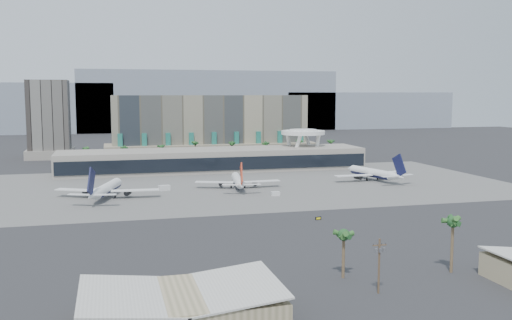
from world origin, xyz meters
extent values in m
plane|color=#232326|center=(0.00, 0.00, 0.00)|extent=(900.00, 900.00, 0.00)
cube|color=#5B5B59|center=(0.00, 55.00, 0.03)|extent=(260.00, 130.00, 0.06)
cube|color=gray|center=(60.00, 470.00, 35.00)|extent=(300.00, 60.00, 70.00)
cube|color=gray|center=(260.00, 470.00, 22.50)|extent=(220.00, 60.00, 45.00)
cube|color=gray|center=(10.00, 175.00, 21.00)|extent=(130.00, 22.00, 42.00)
cube|color=tan|center=(10.00, 173.00, 5.00)|extent=(140.00, 30.00, 10.00)
cube|color=#217364|center=(-50.00, 163.00, 9.00)|extent=(3.00, 2.00, 18.00)
cube|color=#217364|center=(-35.00, 163.00, 9.00)|extent=(3.00, 2.00, 18.00)
cube|color=#217364|center=(-20.00, 163.00, 9.00)|extent=(3.00, 2.00, 18.00)
cube|color=#217364|center=(-5.00, 163.00, 9.00)|extent=(3.00, 2.00, 18.00)
cube|color=#217364|center=(10.00, 163.00, 9.00)|extent=(3.00, 2.00, 18.00)
cube|color=#217364|center=(25.00, 163.00, 9.00)|extent=(3.00, 2.00, 18.00)
cube|color=#217364|center=(40.00, 163.00, 9.00)|extent=(3.00, 2.00, 18.00)
cube|color=#217364|center=(55.00, 163.00, 9.00)|extent=(3.00, 2.00, 18.00)
cube|color=#217364|center=(70.00, 163.00, 9.00)|extent=(3.00, 2.00, 18.00)
cube|color=black|center=(-95.00, 200.00, 26.00)|extent=(26.00, 26.00, 52.00)
cube|color=gray|center=(-95.00, 200.00, 3.00)|extent=(30.00, 30.00, 6.00)
cube|color=gray|center=(0.00, 110.00, 6.00)|extent=(170.00, 32.00, 12.00)
cube|color=black|center=(0.00, 93.80, 5.50)|extent=(168.00, 0.60, 7.00)
cube|color=black|center=(0.00, 110.00, 13.25)|extent=(170.00, 12.00, 2.50)
cylinder|color=white|center=(61.36, 122.36, 11.00)|extent=(6.98, 6.99, 21.89)
cylinder|color=white|center=(48.64, 122.36, 11.00)|extent=(6.98, 6.99, 21.89)
cylinder|color=white|center=(48.64, 109.64, 11.00)|extent=(6.98, 6.99, 21.89)
cylinder|color=white|center=(61.36, 109.64, 11.00)|extent=(6.98, 6.99, 21.89)
cylinder|color=white|center=(55.00, 116.00, 20.00)|extent=(26.00, 26.00, 2.20)
cylinder|color=white|center=(55.00, 116.00, 21.30)|extent=(16.00, 16.00, 1.20)
cylinder|color=brown|center=(-70.00, 145.00, 6.00)|extent=(0.70, 0.70, 12.00)
sphere|color=#205023|center=(-70.00, 145.00, 11.70)|extent=(2.80, 2.80, 2.80)
cylinder|color=brown|center=(-48.00, 145.00, 6.00)|extent=(0.70, 0.70, 12.00)
sphere|color=#205023|center=(-48.00, 145.00, 11.70)|extent=(2.80, 2.80, 2.80)
cylinder|color=brown|center=(-26.00, 145.00, 6.00)|extent=(0.70, 0.70, 12.00)
sphere|color=#205023|center=(-26.00, 145.00, 11.70)|extent=(2.80, 2.80, 2.80)
cylinder|color=brown|center=(-5.00, 145.00, 6.00)|extent=(0.70, 0.70, 12.00)
sphere|color=#205023|center=(-5.00, 145.00, 11.70)|extent=(2.80, 2.80, 2.80)
cylinder|color=brown|center=(18.00, 145.00, 6.00)|extent=(0.70, 0.70, 12.00)
sphere|color=#205023|center=(18.00, 145.00, 11.70)|extent=(2.80, 2.80, 2.80)
cylinder|color=brown|center=(40.00, 145.00, 6.00)|extent=(0.70, 0.70, 12.00)
sphere|color=#205023|center=(40.00, 145.00, 11.70)|extent=(2.80, 2.80, 2.80)
cylinder|color=brown|center=(62.00, 145.00, 6.00)|extent=(0.70, 0.70, 12.00)
sphere|color=#205023|center=(62.00, 145.00, 11.70)|extent=(2.80, 2.80, 2.80)
cylinder|color=brown|center=(85.00, 145.00, 6.00)|extent=(0.70, 0.70, 12.00)
sphere|color=#205023|center=(85.00, 145.00, 11.70)|extent=(2.80, 2.80, 2.80)
cube|color=gray|center=(-45.00, -102.00, 3.00)|extent=(36.00, 22.00, 6.00)
cube|color=silver|center=(-54.00, -102.00, 6.40)|extent=(18.65, 22.60, 2.30)
cube|color=silver|center=(-36.00, -102.00, 6.40)|extent=(18.65, 22.60, 2.30)
cylinder|color=#4C3826|center=(-2.00, -96.00, 6.00)|extent=(0.44, 0.44, 12.00)
cube|color=#4C3826|center=(-2.00, -96.00, 10.60)|extent=(3.20, 0.22, 0.22)
cylinder|color=slate|center=(-2.90, -96.35, 9.60)|extent=(0.56, 0.56, 0.90)
cylinder|color=slate|center=(-2.00, -96.35, 9.60)|extent=(0.56, 0.56, 0.90)
cylinder|color=slate|center=(-1.10, -96.35, 9.60)|extent=(0.56, 0.56, 0.90)
cylinder|color=black|center=(-3.40, -96.00, 10.85)|extent=(0.12, 0.12, 0.30)
cylinder|color=black|center=(-0.60, -96.00, 10.85)|extent=(0.12, 0.12, 0.30)
cylinder|color=white|center=(-58.14, 37.33, 3.89)|extent=(12.34, 29.49, 4.32)
cylinder|color=#111438|center=(-58.14, 37.33, 3.72)|extent=(12.09, 28.90, 4.23)
cone|color=white|center=(-53.45, 53.55, 3.89)|extent=(5.50, 5.87, 4.32)
cone|color=white|center=(-63.44, 19.03, 4.21)|extent=(6.85, 10.53, 4.32)
cube|color=white|center=(-69.85, 39.59, 3.24)|extent=(19.17, 12.97, 0.38)
cube|color=white|center=(-47.04, 32.99, 3.24)|extent=(19.69, 5.71, 0.38)
cylinder|color=black|center=(-66.59, 39.21, 2.16)|extent=(3.48, 4.81, 2.38)
cylinder|color=black|center=(-50.00, 34.41, 2.16)|extent=(3.48, 4.81, 2.38)
cube|color=#111438|center=(-63.89, 17.48, 9.82)|extent=(3.24, 9.57, 11.37)
cube|color=white|center=(-68.41, 19.35, 4.75)|extent=(8.85, 5.70, 0.27)
cube|color=white|center=(-59.07, 16.65, 4.75)|extent=(8.89, 3.57, 0.27)
cylinder|color=black|center=(-54.95, 48.36, 0.86)|extent=(0.54, 0.54, 1.73)
cylinder|color=black|center=(-61.76, 37.25, 0.86)|extent=(0.76, 0.76, 1.73)
cylinder|color=black|center=(-55.13, 35.33, 0.86)|extent=(0.76, 0.76, 1.73)
cylinder|color=white|center=(-0.31, 47.94, 3.49)|extent=(7.49, 26.76, 3.88)
cylinder|color=#111438|center=(-0.31, 47.94, 3.35)|extent=(7.34, 26.23, 3.80)
cone|color=white|center=(1.79, 62.98, 3.49)|extent=(4.45, 4.86, 3.88)
cone|color=white|center=(-2.66, 30.98, 3.79)|extent=(5.05, 9.19, 3.88)
cube|color=white|center=(-11.01, 48.45, 2.91)|extent=(17.75, 9.60, 0.34)
cube|color=white|center=(10.14, 45.51, 2.91)|extent=(17.70, 5.12, 0.34)
cylinder|color=black|center=(-8.06, 48.53, 1.94)|extent=(2.65, 4.14, 2.14)
cylinder|color=black|center=(7.32, 46.39, 1.94)|extent=(2.65, 4.14, 2.14)
cube|color=#B52E14|center=(-2.86, 29.54, 8.83)|extent=(1.69, 8.80, 10.22)
cube|color=white|center=(-7.12, 30.62, 4.27)|extent=(8.05, 4.18, 0.24)
cube|color=white|center=(1.53, 29.42, 4.27)|extent=(7.77, 2.15, 0.24)
cylinder|color=black|center=(1.12, 58.17, 0.78)|extent=(0.49, 0.49, 1.55)
cylinder|color=black|center=(-3.52, 47.41, 0.78)|extent=(0.68, 0.68, 1.55)
cylinder|color=black|center=(2.64, 46.55, 0.78)|extent=(0.68, 0.68, 1.55)
cylinder|color=white|center=(69.33, 54.28, 3.79)|extent=(10.79, 28.94, 4.22)
cylinder|color=#111438|center=(69.33, 54.28, 3.64)|extent=(10.58, 28.36, 4.13)
cone|color=white|center=(65.49, 70.30, 3.79)|extent=(5.20, 5.59, 4.22)
cone|color=white|center=(73.65, 36.20, 4.11)|extent=(6.31, 10.21, 4.22)
cube|color=white|center=(58.30, 50.55, 3.16)|extent=(19.07, 4.70, 0.37)
cube|color=white|center=(80.84, 55.95, 3.16)|extent=(18.94, 11.96, 0.37)
cylinder|color=black|center=(61.25, 51.80, 2.11)|extent=(3.24, 4.64, 2.32)
cylinder|color=black|center=(77.65, 55.73, 2.11)|extent=(3.24, 4.64, 2.32)
cube|color=#111438|center=(74.02, 34.66, 9.59)|extent=(2.74, 9.43, 11.10)
cube|color=white|center=(69.29, 34.07, 4.64)|extent=(8.61, 3.11, 0.26)
cube|color=white|center=(78.51, 36.28, 4.64)|extent=(8.69, 5.24, 0.26)
cylinder|color=black|center=(66.71, 65.18, 0.84)|extent=(0.53, 0.53, 1.69)
cylinder|color=black|center=(66.29, 52.47, 0.84)|extent=(0.74, 0.74, 1.69)
cylinder|color=black|center=(72.85, 54.04, 0.84)|extent=(0.74, 0.74, 1.69)
cube|color=silver|center=(-33.73, 48.11, 1.20)|extent=(5.34, 3.48, 2.41)
cube|color=silver|center=(10.37, 23.19, 0.92)|extent=(3.67, 2.22, 1.84)
cube|color=black|center=(11.36, -24.74, 0.52)|extent=(2.28, 0.82, 1.03)
cube|color=gold|center=(11.36, -24.92, 0.52)|extent=(1.62, 0.43, 0.62)
cylinder|color=black|center=(10.54, -24.74, 0.31)|extent=(0.12, 0.12, 0.62)
cylinder|color=black|center=(12.19, -24.74, 0.31)|extent=(0.12, 0.12, 0.62)
cylinder|color=brown|center=(-5.16, -84.36, 5.27)|extent=(0.70, 0.70, 10.53)
sphere|color=#205023|center=(-5.16, -84.36, 10.23)|extent=(2.80, 2.80, 2.80)
cylinder|color=brown|center=(21.61, -87.09, 6.33)|extent=(0.70, 0.70, 12.66)
sphere|color=#205023|center=(21.61, -87.09, 12.36)|extent=(2.80, 2.80, 2.80)
camera|label=1|loc=(-57.28, -203.79, 42.47)|focal=40.00mm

